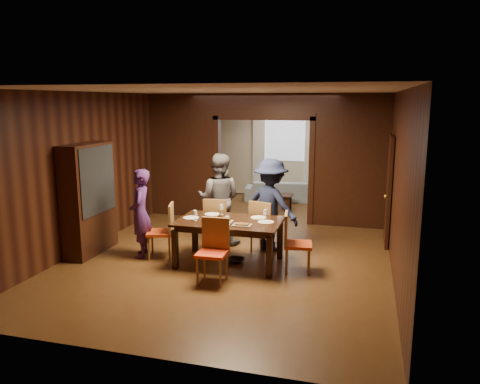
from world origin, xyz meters
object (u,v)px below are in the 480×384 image
(person_grey, at_px, (219,199))
(chair_left, at_px, (160,231))
(chair_right, at_px, (298,243))
(chair_near, at_px, (212,252))
(person_navy, at_px, (271,205))
(coffee_table, at_px, (276,202))
(sofa, at_px, (280,191))
(person_purple, at_px, (140,213))
(chair_far_l, at_px, (218,222))
(dining_table, at_px, (229,242))
(chair_far_r, at_px, (265,226))
(hutch, at_px, (89,199))

(person_grey, xyz_separation_m, chair_left, (-0.74, -1.08, -0.39))
(chair_right, xyz_separation_m, chair_near, (-1.20, -0.79, 0.00))
(chair_right, distance_m, chair_near, 1.44)
(chair_right, bearing_deg, person_grey, 48.12)
(person_navy, bearing_deg, person_grey, 15.66)
(coffee_table, bearing_deg, sofa, 94.92)
(person_purple, bearing_deg, chair_right, 69.02)
(chair_far_l, relative_size, chair_near, 1.00)
(dining_table, relative_size, chair_left, 1.80)
(person_purple, bearing_deg, person_navy, 93.40)
(sofa, relative_size, coffee_table, 2.40)
(sofa, relative_size, dining_table, 1.10)
(coffee_table, distance_m, chair_far_r, 3.41)
(chair_left, bearing_deg, person_navy, 101.32)
(chair_left, bearing_deg, hutch, -102.33)
(chair_far_l, bearing_deg, hutch, 20.50)
(person_purple, relative_size, chair_far_r, 1.62)
(person_navy, bearing_deg, chair_far_l, 30.53)
(sofa, xyz_separation_m, chair_left, (-1.19, -5.27, 0.20))
(sofa, bearing_deg, chair_left, 70.13)
(chair_right, relative_size, chair_far_r, 1.00)
(person_purple, relative_size, sofa, 0.82)
(hutch, bearing_deg, chair_far_l, 22.68)
(person_purple, relative_size, chair_near, 1.62)
(person_grey, bearing_deg, chair_far_l, 98.33)
(chair_far_l, bearing_deg, chair_far_r, 177.28)
(coffee_table, height_order, chair_left, chair_left)
(chair_far_l, bearing_deg, person_navy, -176.14)
(chair_far_l, bearing_deg, person_purple, 33.70)
(dining_table, distance_m, chair_right, 1.19)
(chair_far_r, bearing_deg, chair_right, 144.93)
(person_grey, bearing_deg, chair_far_r, 159.59)
(person_navy, xyz_separation_m, chair_right, (0.65, -0.98, -0.37))
(person_purple, height_order, chair_left, person_purple)
(person_purple, xyz_separation_m, dining_table, (1.62, 0.03, -0.40))
(sofa, xyz_separation_m, dining_table, (0.08, -5.26, 0.10))
(dining_table, bearing_deg, coffee_table, 89.81)
(chair_near, bearing_deg, chair_far_r, 73.16)
(chair_left, height_order, hutch, hutch)
(chair_far_r, bearing_deg, chair_near, 88.89)
(person_navy, height_order, chair_left, person_navy)
(person_navy, height_order, chair_right, person_navy)
(person_navy, height_order, hutch, hutch)
(dining_table, bearing_deg, sofa, 90.87)
(chair_near, bearing_deg, sofa, 89.28)
(hutch, bearing_deg, chair_far_r, 16.23)
(dining_table, distance_m, chair_far_r, 0.92)
(chair_right, distance_m, chair_far_r, 1.14)
(chair_left, height_order, chair_far_l, same)
(person_navy, height_order, chair_near, person_navy)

